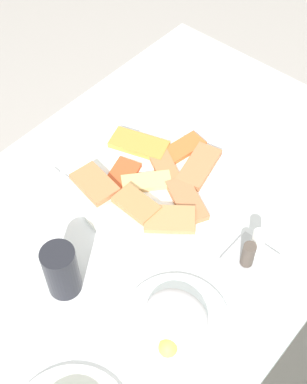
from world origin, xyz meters
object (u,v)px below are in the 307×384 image
(pide_platter, at_px, (153,182))
(condiment_caddy, at_px, (252,254))
(fork, at_px, (27,191))
(soda_can, at_px, (61,271))
(paper_napkin, at_px, (33,196))
(spoon, at_px, (38,199))
(dining_table, at_px, (154,232))
(salad_plate_rice, at_px, (176,320))

(pide_platter, distance_m, condiment_caddy, 0.28)
(fork, distance_m, condiment_caddy, 0.51)
(soda_can, bearing_deg, condiment_caddy, 139.90)
(paper_napkin, xyz_separation_m, fork, (0.00, -0.02, 0.00))
(pide_platter, xyz_separation_m, fork, (0.20, -0.20, -0.01))
(paper_napkin, height_order, spoon, spoon)
(dining_table, bearing_deg, condiment_caddy, 97.32)
(dining_table, distance_m, pide_platter, 0.12)
(pide_platter, height_order, spoon, pide_platter)
(dining_table, distance_m, condiment_caddy, 0.26)
(dining_table, height_order, condiment_caddy, condiment_caddy)
(soda_can, distance_m, paper_napkin, 0.25)
(spoon, relative_size, condiment_caddy, 1.91)
(pide_platter, height_order, paper_napkin, pide_platter)
(paper_napkin, bearing_deg, pide_platter, 137.38)
(pide_platter, xyz_separation_m, soda_can, (0.31, 0.04, 0.05))
(salad_plate_rice, bearing_deg, paper_napkin, -93.57)
(condiment_caddy, bearing_deg, dining_table, -82.68)
(salad_plate_rice, bearing_deg, dining_table, -130.95)
(spoon, bearing_deg, paper_napkin, -89.57)
(paper_napkin, bearing_deg, soda_can, 64.06)
(pide_platter, distance_m, paper_napkin, 0.27)
(pide_platter, bearing_deg, spoon, -39.69)
(dining_table, xyz_separation_m, salad_plate_rice, (0.18, 0.21, 0.11))
(dining_table, bearing_deg, paper_napkin, -56.38)
(paper_napkin, distance_m, fork, 0.02)
(paper_napkin, bearing_deg, salad_plate_rice, 86.43)
(soda_can, xyz_separation_m, condiment_caddy, (-0.29, 0.24, -0.04))
(salad_plate_rice, height_order, spoon, salad_plate_rice)
(dining_table, distance_m, paper_napkin, 0.29)
(soda_can, xyz_separation_m, spoon, (-0.11, -0.20, -0.06))
(fork, bearing_deg, spoon, 91.83)
(paper_napkin, relative_size, condiment_caddy, 1.38)
(soda_can, height_order, condiment_caddy, soda_can)
(pide_platter, bearing_deg, paper_napkin, -42.62)
(dining_table, relative_size, salad_plate_rice, 5.62)
(pide_platter, bearing_deg, soda_can, 6.53)
(fork, distance_m, spoon, 0.04)
(salad_plate_rice, height_order, condiment_caddy, condiment_caddy)
(soda_can, bearing_deg, dining_table, 177.78)
(fork, bearing_deg, paper_napkin, 91.83)
(pide_platter, distance_m, fork, 0.28)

